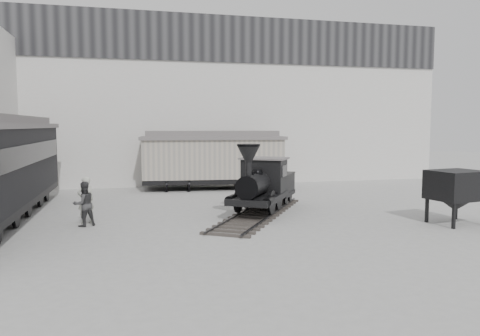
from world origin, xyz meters
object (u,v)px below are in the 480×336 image
object	(u,v)px
boxcar	(213,159)
visitor_b	(84,204)
locomotive	(262,187)
coal_hopper	(456,189)
visitor_a	(86,200)

from	to	relation	value
boxcar	visitor_b	size ratio (longest dim) A/B	5.14
visitor_b	locomotive	bearing A→B (deg)	161.04
locomotive	coal_hopper	xyz separation A→B (m)	(6.76, -4.18, 0.26)
visitor_a	visitor_b	distance (m)	0.57
boxcar	visitor_a	size ratio (longest dim) A/B	4.76
visitor_b	boxcar	bearing A→B (deg)	-153.59
locomotive	boxcar	bearing A→B (deg)	127.41
locomotive	visitor_b	xyz separation A→B (m)	(-7.55, -1.13, -0.26)
locomotive	visitor_a	xyz separation A→B (m)	(-7.53, -0.56, -0.20)
locomotive	boxcar	size ratio (longest dim) A/B	0.93
visitor_a	visitor_b	xyz separation A→B (m)	(-0.02, -0.57, -0.07)
visitor_b	coal_hopper	world-z (taller)	coal_hopper
locomotive	boxcar	world-z (taller)	boxcar
coal_hopper	boxcar	bearing A→B (deg)	111.46
visitor_b	coal_hopper	bearing A→B (deg)	140.51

